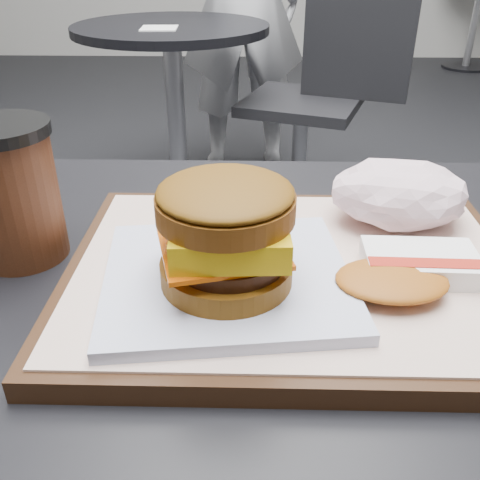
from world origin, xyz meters
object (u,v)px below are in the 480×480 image
hash_brown (408,270)px  neighbor_table (174,81)px  serving_tray (293,273)px  breakfast_sandwich (227,245)px  customer_table (303,447)px  coffee_cup (12,193)px  crumpled_wrapper (400,194)px  neighbor_chair (321,90)px

hash_brown → neighbor_table: hash_brown is taller
serving_tray → neighbor_table: 1.68m
breakfast_sandwich → hash_brown: (0.14, 0.01, -0.03)m
neighbor_table → customer_table: bearing=-78.0°
customer_table → breakfast_sandwich: 0.26m
hash_brown → coffee_cup: 0.34m
customer_table → neighbor_table: size_ratio=1.07×
breakfast_sandwich → crumpled_wrapper: breakfast_sandwich is taller
serving_tray → coffee_cup: coffee_cup is taller
hash_brown → coffee_cup: bearing=168.8°
coffee_cup → hash_brown: bearing=-11.2°
crumpled_wrapper → neighbor_table: crumpled_wrapper is taller
coffee_cup → neighbor_chair: bearing=74.1°
coffee_cup → neighbor_table: coffee_cup is taller
breakfast_sandwich → coffee_cup: coffee_cup is taller
coffee_cup → crumpled_wrapper: bearing=6.2°
serving_tray → neighbor_chair: neighbor_chair is taller
hash_brown → neighbor_table: 1.73m
crumpled_wrapper → neighbor_table: bearing=105.6°
serving_tray → hash_brown: 0.09m
neighbor_table → serving_tray: bearing=-78.5°
serving_tray → hash_brown: size_ratio=3.18×
serving_tray → neighbor_table: (-0.33, 1.63, -0.23)m
serving_tray → breakfast_sandwich: size_ratio=1.82×
hash_brown → customer_table: bearing=175.1°
serving_tray → customer_table: bearing=-45.2°
hash_brown → neighbor_table: (-0.42, 1.66, -0.25)m
serving_tray → coffee_cup: size_ratio=3.04×
customer_table → hash_brown: bearing=-4.9°
customer_table → serving_tray: (-0.02, 0.02, 0.20)m
breakfast_sandwich → coffee_cup: (-0.19, 0.08, 0.00)m
neighbor_chair → breakfast_sandwich: bearing=-99.1°
neighbor_table → neighbor_chair: neighbor_chair is taller
customer_table → serving_tray: 0.20m
breakfast_sandwich → customer_table: bearing=14.6°
customer_table → serving_tray: bearing=134.8°
hash_brown → neighbor_chair: bearing=85.5°
serving_tray → coffee_cup: (-0.25, 0.04, 0.05)m
crumpled_wrapper → coffee_cup: 0.35m
serving_tray → hash_brown: bearing=-15.6°
customer_table → crumpled_wrapper: crumpled_wrapper is taller
breakfast_sandwich → neighbor_table: breakfast_sandwich is taller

